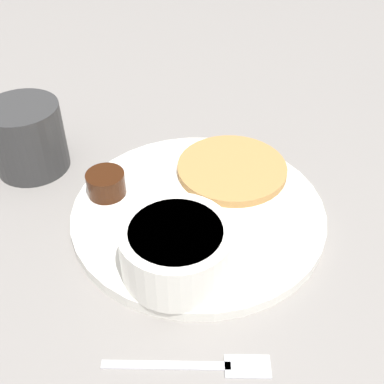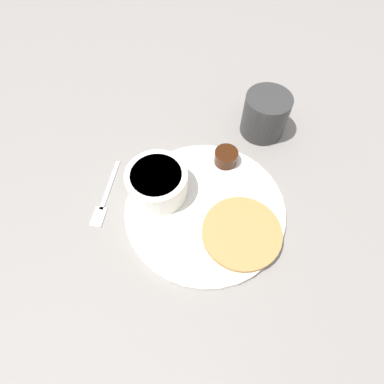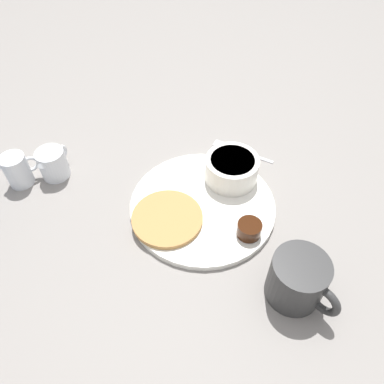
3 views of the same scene
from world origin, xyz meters
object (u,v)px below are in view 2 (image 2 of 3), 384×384
Objects in this scene: plate at (205,209)px; fork at (104,200)px; bowl at (157,182)px; coffee_mug at (266,114)px.

plate is 2.02× the size of fork.
plate is 0.18m from fork.
coffee_mug is at bearing 29.43° from bowl.
coffee_mug is 0.79× the size of fork.
fork is (-0.10, 0.00, -0.04)m from bowl.
bowl is 0.25m from coffee_mug.
plate is 0.22m from coffee_mug.
bowl is 0.10m from fork.
coffee_mug is at bearing 49.13° from plate.
bowl is at bearing -0.59° from fork.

